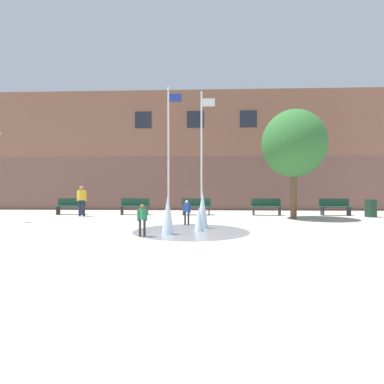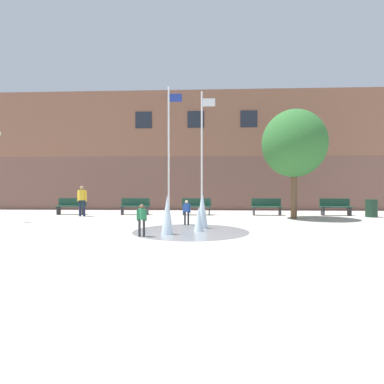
{
  "view_description": "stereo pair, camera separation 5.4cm",
  "coord_description": "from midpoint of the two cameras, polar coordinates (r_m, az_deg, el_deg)",
  "views": [
    {
      "loc": [
        0.58,
        -5.32,
        1.48
      ],
      "look_at": [
        0.04,
        7.94,
        1.3
      ],
      "focal_mm": 28.0,
      "sensor_mm": 36.0,
      "label": 1
    },
    {
      "loc": [
        0.63,
        -5.32,
        1.48
      ],
      "look_at": [
        0.04,
        7.94,
        1.3
      ],
      "focal_mm": 28.0,
      "sensor_mm": 36.0,
      "label": 2
    }
  ],
  "objects": [
    {
      "name": "ground_plane",
      "position": [
        5.56,
        -4.16,
        -14.65
      ],
      "size": [
        100.0,
        100.0,
        0.0
      ],
      "primitive_type": "plane",
      "color": "#B2ADA3"
    },
    {
      "name": "library_building",
      "position": [
        23.09,
        0.81,
        7.06
      ],
      "size": [
        36.0,
        6.05,
        8.02
      ],
      "color": "brown",
      "rests_on": "ground"
    },
    {
      "name": "splash_fountain",
      "position": [
        10.3,
        -0.5,
        -4.6
      ],
      "size": [
        3.95,
        3.95,
        1.4
      ],
      "color": "gray",
      "rests_on": "ground"
    },
    {
      "name": "park_bench_far_left",
      "position": [
        17.98,
        -22.13,
        -2.47
      ],
      "size": [
        1.6,
        0.44,
        0.91
      ],
      "color": "#28282D",
      "rests_on": "ground"
    },
    {
      "name": "park_bench_left_of_flagpoles",
      "position": [
        16.88,
        -10.93,
        -2.64
      ],
      "size": [
        1.6,
        0.44,
        0.91
      ],
      "color": "#28282D",
      "rests_on": "ground"
    },
    {
      "name": "park_bench_under_left_flagpole",
      "position": [
        16.42,
        0.71,
        -2.72
      ],
      "size": [
        1.6,
        0.44,
        0.91
      ],
      "color": "#28282D",
      "rests_on": "ground"
    },
    {
      "name": "park_bench_under_right_flagpole",
      "position": [
        16.75,
        13.87,
        -2.67
      ],
      "size": [
        1.6,
        0.44,
        0.91
      ],
      "color": "#28282D",
      "rests_on": "ground"
    },
    {
      "name": "park_bench_near_trashcan",
      "position": [
        17.86,
        25.51,
        -2.51
      ],
      "size": [
        1.6,
        0.44,
        0.91
      ],
      "color": "#28282D",
      "rests_on": "ground"
    },
    {
      "name": "adult_near_bench",
      "position": [
        16.61,
        -20.36,
        -1.16
      ],
      "size": [
        0.5,
        0.38,
        1.59
      ],
      "rotation": [
        0.0,
        0.0,
        -2.37
      ],
      "color": "#1E233D",
      "rests_on": "ground"
    },
    {
      "name": "child_with_pink_shirt",
      "position": [
        9.21,
        -9.63,
        -4.84
      ],
      "size": [
        0.31,
        0.24,
        0.99
      ],
      "rotation": [
        0.0,
        0.0,
        -0.92
      ],
      "color": "#28282D",
      "rests_on": "ground"
    },
    {
      "name": "child_in_fountain",
      "position": [
        11.98,
        -1.14,
        -3.54
      ],
      "size": [
        0.31,
        0.17,
        0.99
      ],
      "rotation": [
        0.0,
        0.0,
        2.92
      ],
      "color": "#28282D",
      "rests_on": "ground"
    },
    {
      "name": "flagpole_left",
      "position": [
        17.25,
        -4.49,
        8.68
      ],
      "size": [
        0.8,
        0.1,
        7.23
      ],
      "color": "silver",
      "rests_on": "ground"
    },
    {
      "name": "flagpole_right",
      "position": [
        17.11,
        1.85,
        8.25
      ],
      "size": [
        0.8,
        0.1,
        6.94
      ],
      "color": "silver",
      "rests_on": "ground"
    },
    {
      "name": "trash_can",
      "position": [
        17.76,
        30.84,
        -2.66
      ],
      "size": [
        0.56,
        0.56,
        0.9
      ],
      "primitive_type": "cylinder",
      "color": "#193323",
      "rests_on": "ground"
    },
    {
      "name": "street_tree_near_building",
      "position": [
        15.36,
        18.73,
        8.69
      ],
      "size": [
        3.05,
        3.05,
        5.24
      ],
      "color": "brown",
      "rests_on": "ground"
    }
  ]
}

